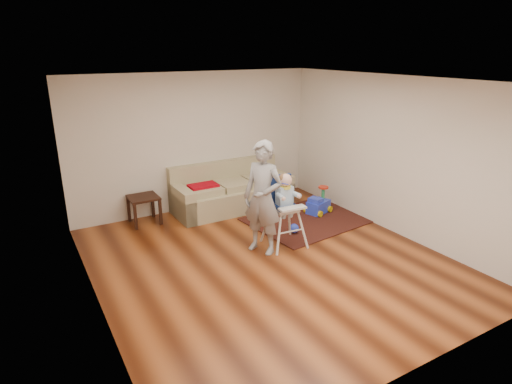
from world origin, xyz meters
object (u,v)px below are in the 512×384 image
side_table (144,210)px  adult (263,198)px  high_chair (285,211)px  sofa (232,187)px  ride_on_toy (319,200)px  toy_ball (294,228)px

side_table → adult: size_ratio=0.29×
side_table → high_chair: high_chair is taller
sofa → ride_on_toy: 1.74m
toy_ball → sofa: bearing=102.4°
ride_on_toy → sofa: bearing=121.8°
toy_ball → adult: (-0.82, -0.29, 0.80)m
sofa → toy_ball: bearing=-78.1°
sofa → ride_on_toy: (1.34, -1.10, -0.19)m
sofa → adult: adult is taller
side_table → toy_ball: 2.80m
side_table → ride_on_toy: ride_on_toy is taller
ride_on_toy → high_chair: 1.66m
ride_on_toy → adult: adult is taller
toy_ball → adult: 1.18m
side_table → ride_on_toy: (3.11, -1.24, 0.01)m
high_chair → ride_on_toy: bearing=36.3°
ride_on_toy → high_chair: high_chair is taller
sofa → adult: (-0.46, -1.95, 0.44)m
ride_on_toy → high_chair: (-1.38, -0.85, 0.33)m
high_chair → adult: bearing=-175.0°
ride_on_toy → toy_ball: ride_on_toy is taller
toy_ball → adult: bearing=-160.8°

